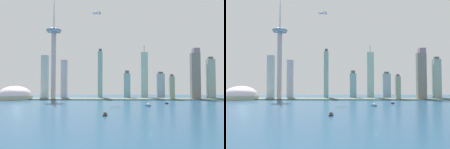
{
  "view_description": "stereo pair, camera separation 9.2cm",
  "coord_description": "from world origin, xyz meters",
  "views": [
    {
      "loc": [
        -29.04,
        -205.32,
        41.29
      ],
      "look_at": [
        -42.39,
        449.47,
        71.09
      ],
      "focal_mm": 37.29,
      "sensor_mm": 36.0,
      "label": 1
    },
    {
      "loc": [
        -28.95,
        -205.32,
        41.29
      ],
      "look_at": [
        -42.39,
        449.47,
        71.09
      ],
      "focal_mm": 37.29,
      "sensor_mm": 36.0,
      "label": 2
    }
  ],
  "objects": [
    {
      "name": "channel_buoy_1",
      "position": [
        -39.89,
        207.24,
        1.49
      ],
      "size": [
        1.14,
        1.14,
        2.98
      ],
      "primitive_type": "cone",
      "color": "yellow",
      "rests_on": "ground"
    },
    {
      "name": "skyscraper_6",
      "position": [
        -195.74,
        527.31,
        60.37
      ],
      "size": [
        18.11,
        16.7,
        120.75
      ],
      "color": "#A1ABBF",
      "rests_on": "ground"
    },
    {
      "name": "skyscraper_3",
      "position": [
        196.18,
        464.0,
        66.54
      ],
      "size": [
        25.03,
        18.39,
        133.07
      ],
      "color": "gray",
      "rests_on": "ground"
    },
    {
      "name": "skyscraper_2",
      "position": [
        126.82,
        455.53,
        33.97
      ],
      "size": [
        13.89,
        13.75,
        71.74
      ],
      "color": "#91A588",
      "rests_on": "ground"
    },
    {
      "name": "channel_buoy_2",
      "position": [
        170.2,
        300.3,
        1.45
      ],
      "size": [
        1.73,
        1.73,
        2.91
      ],
      "primitive_type": "cone",
      "color": "green",
      "rests_on": "ground"
    },
    {
      "name": "skyscraper_0",
      "position": [
        3.91,
        539.03,
        41.05
      ],
      "size": [
        20.79,
        13.96,
        87.91
      ],
      "color": "#79B2C1",
      "rests_on": "ground"
    },
    {
      "name": "boat_1",
      "position": [
        32.42,
        254.43,
        1.86
      ],
      "size": [
        9.65,
        16.47,
        9.38
      ],
      "rotation": [
        0.0,
        0.0,
        1.83
      ],
      "color": "#29538E",
      "rests_on": "ground"
    },
    {
      "name": "skyscraper_5",
      "position": [
        59.86,
        544.98,
        73.62
      ],
      "size": [
        21.55,
        16.72,
        169.91
      ],
      "color": "#9CC6BD",
      "rests_on": "ground"
    },
    {
      "name": "boat_3",
      "position": [
        -44.88,
        110.68,
        1.69
      ],
      "size": [
        5.83,
        14.43,
        11.24
      ],
      "rotation": [
        0.0,
        0.0,
        1.53
      ],
      "color": "black",
      "rests_on": "ground"
    },
    {
      "name": "boat_2",
      "position": [
        81.21,
        312.06,
        1.76
      ],
      "size": [
        6.59,
        10.6,
        9.74
      ],
      "rotation": [
        0.0,
        0.0,
        1.86
      ],
      "color": "#101E36",
      "rests_on": "ground"
    },
    {
      "name": "skyscraper_1",
      "position": [
        116.39,
        569.26,
        40.74
      ],
      "size": [
        25.5,
        15.49,
        85.47
      ],
      "color": "#92ACC0",
      "rests_on": "ground"
    },
    {
      "name": "channel_buoy_0",
      "position": [
        -89.55,
        264.42,
        0.78
      ],
      "size": [
        1.56,
        1.56,
        1.56
      ],
      "primitive_type": "cone",
      "color": "yellow",
      "rests_on": "ground"
    },
    {
      "name": "skyscraper_7",
      "position": [
        -81.46,
        533.03,
        75.73
      ],
      "size": [
        14.05,
        22.32,
        156.8
      ],
      "color": "#7DB1AF",
      "rests_on": "ground"
    },
    {
      "name": "skyscraper_9",
      "position": [
        227.51,
        549.53,
        80.4
      ],
      "size": [
        19.25,
        25.12,
        160.79
      ],
      "color": "gray",
      "rests_on": "ground"
    },
    {
      "name": "skyscraper_8",
      "position": [
        261.41,
        517.8,
        62.06
      ],
      "size": [
        22.78,
        18.67,
        128.84
      ],
      "color": "#91AEA8",
      "rests_on": "ground"
    },
    {
      "name": "observation_tower",
      "position": [
        -210.79,
        456.11,
        151.84
      ],
      "size": [
        44.39,
        44.39,
        315.41
      ],
      "color": "#BFB0B2",
      "rests_on": "ground"
    },
    {
      "name": "stadium_dome",
      "position": [
        -316.56,
        446.09,
        11.05
      ],
      "size": [
        95.11,
        95.11,
        52.38
      ],
      "color": "#B2B498",
      "rests_on": "ground"
    },
    {
      "name": "ground_plane",
      "position": [
        0.0,
        0.0,
        0.0
      ],
      "size": [
        6000.0,
        6000.0,
        0.0
      ],
      "primitive_type": "plane",
      "color": "navy"
    },
    {
      "name": "waterfront_pier",
      "position": [
        0.0,
        469.84,
        1.25
      ],
      "size": [
        686.98,
        76.79,
        2.5
      ],
      "primitive_type": "cube",
      "color": "#47584E",
      "rests_on": "ground"
    },
    {
      "name": "skyscraper_4",
      "position": [
        -257.59,
        527.08,
        67.98
      ],
      "size": [
        20.55,
        16.74,
        135.96
      ],
      "color": "#98B0B8",
      "rests_on": "ground"
    },
    {
      "name": "airplane",
      "position": [
        -84.74,
        411.95,
        235.17
      ],
      "size": [
        26.49,
        27.24,
        7.79
      ],
      "rotation": [
        0.0,
        0.0,
        3.72
      ],
      "color": "silver"
    }
  ]
}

